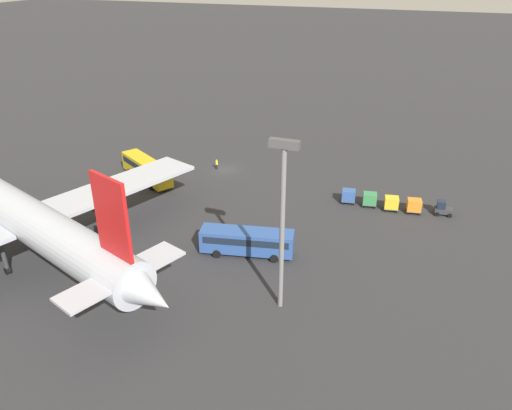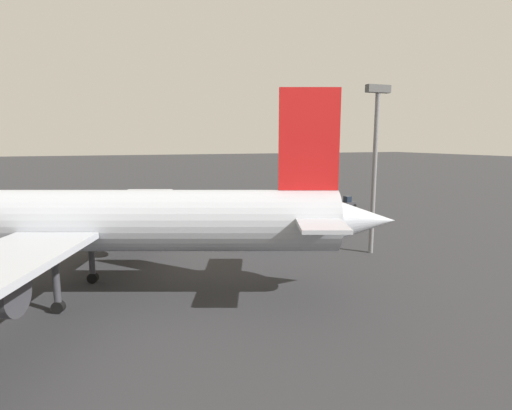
{
  "view_description": "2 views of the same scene",
  "coord_description": "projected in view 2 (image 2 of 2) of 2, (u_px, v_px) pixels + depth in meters",
  "views": [
    {
      "loc": [
        -32.06,
        71.95,
        32.57
      ],
      "look_at": [
        -11.46,
        15.81,
        2.66
      ],
      "focal_mm": 35.0,
      "sensor_mm": 36.0,
      "label": 1
    },
    {
      "loc": [
        7.15,
        67.76,
        12.34
      ],
      "look_at": [
        -12.35,
        15.95,
        3.41
      ],
      "focal_mm": 28.0,
      "sensor_mm": 36.0,
      "label": 2
    }
  ],
  "objects": [
    {
      "name": "light_pole",
      "position": [
        375.0,
        153.0,
        42.8
      ],
      "size": [
        2.8,
        0.7,
        18.13
      ],
      "color": "slate",
      "rests_on": "ground"
    },
    {
      "name": "airplane",
      "position": [
        51.0,
        222.0,
        31.04
      ],
      "size": [
        52.29,
        46.05,
        16.25
      ],
      "rotation": [
        0.0,
        0.0,
        -0.36
      ],
      "color": "#B2B7C1",
      "rests_on": "ground"
    },
    {
      "name": "ground_plane",
      "position": [
        154.0,
        215.0,
        67.05
      ],
      "size": [
        600.0,
        600.0,
        0.0
      ],
      "primitive_type": "plane",
      "color": "#2D2D30"
    },
    {
      "name": "cargo_cart_orange",
      "position": [
        333.0,
        203.0,
        72.71
      ],
      "size": [
        2.24,
        1.98,
        2.06
      ],
      "rotation": [
        0.0,
        0.0,
        0.16
      ],
      "color": "#38383D",
      "rests_on": "ground"
    },
    {
      "name": "baggage_tug",
      "position": [
        348.0,
        202.0,
        74.88
      ],
      "size": [
        2.53,
        1.87,
        2.1
      ],
      "rotation": [
        0.0,
        0.0,
        0.11
      ],
      "color": "#333338",
      "rests_on": "ground"
    },
    {
      "name": "shuttle_bus_far",
      "position": [
        284.0,
        226.0,
        49.46
      ],
      "size": [
        11.54,
        4.91,
        3.18
      ],
      "rotation": [
        0.0,
        0.0,
        0.2
      ],
      "color": "#2D5199",
      "rests_on": "ground"
    },
    {
      "name": "shuttle_bus_near",
      "position": [
        86.0,
        216.0,
        55.62
      ],
      "size": [
        11.84,
        8.72,
        3.36
      ],
      "rotation": [
        0.0,
        0.0,
        -0.55
      ],
      "color": "gold",
      "rests_on": "ground"
    },
    {
      "name": "cargo_cart_yellow",
      "position": [
        319.0,
        204.0,
        71.36
      ],
      "size": [
        2.24,
        1.98,
        2.06
      ],
      "rotation": [
        0.0,
        0.0,
        0.16
      ],
      "color": "#38383D",
      "rests_on": "ground"
    },
    {
      "name": "cargo_cart_blue",
      "position": [
        287.0,
        205.0,
        69.49
      ],
      "size": [
        2.24,
        1.98,
        2.06
      ],
      "rotation": [
        0.0,
        0.0,
        0.16
      ],
      "color": "#38383D",
      "rests_on": "ground"
    },
    {
      "name": "worker_person",
      "position": [
        146.0,
        211.0,
        66.19
      ],
      "size": [
        0.38,
        0.38,
        1.74
      ],
      "color": "#1E1E2D",
      "rests_on": "ground"
    },
    {
      "name": "cargo_cart_green",
      "position": [
        303.0,
        205.0,
        70.51
      ],
      "size": [
        2.24,
        1.98,
        2.06
      ],
      "rotation": [
        0.0,
        0.0,
        0.16
      ],
      "color": "#38383D",
      "rests_on": "ground"
    }
  ]
}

